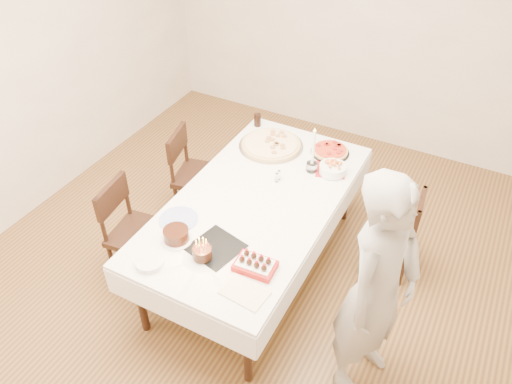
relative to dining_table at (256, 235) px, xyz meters
The scene contains 22 objects.
floor 0.39m from the dining_table, 93.76° to the right, with size 5.00×5.00×0.00m, color #53341C.
wall_back 2.58m from the dining_table, 90.17° to the left, with size 4.50×0.04×2.70m, color beige.
wall_left 2.46m from the dining_table, behind, with size 0.04×5.00×2.70m, color beige.
dining_table is the anchor object (origin of this frame).
chair_right_savory 1.09m from the dining_table, 28.52° to the left, with size 0.41×0.41×0.81m, color black, non-canonical shape.
chair_left_savory 0.86m from the dining_table, 154.46° to the left, with size 0.46×0.46×0.89m, color black, non-canonical shape.
chair_left_dessert 0.92m from the dining_table, 147.60° to the right, with size 0.46×0.46×0.90m, color black, non-canonical shape.
person 1.30m from the dining_table, 25.24° to the right, with size 0.62×0.41×1.70m, color #9D9A94.
pizza_white 0.83m from the dining_table, 107.66° to the left, with size 0.56×0.56×0.04m, color beige.
pizza_pepperoni 0.97m from the dining_table, 72.32° to the left, with size 0.33×0.33×0.04m, color red.
red_placemat 0.81m from the dining_table, 59.88° to the left, with size 0.24×0.24×0.01m, color #B21E1E.
pasta_bowl 0.82m from the dining_table, 56.24° to the left, with size 0.22×0.22×0.07m, color white.
taper_candle 0.82m from the dining_table, 66.89° to the left, with size 0.09×0.09×0.41m, color white.
shaker_pair 0.50m from the dining_table, 81.15° to the left, with size 0.07×0.07×0.08m, color white, non-canonical shape.
cola_glass 1.15m from the dining_table, 117.30° to the left, with size 0.06×0.06×0.12m, color black.
layer_cake 0.82m from the dining_table, 113.59° to the right, with size 0.23×0.23×0.09m, color black.
cake_board 0.69m from the dining_table, 90.17° to the right, with size 0.32×0.32×0.01m, color black.
birthday_cake 0.84m from the dining_table, 92.57° to the right, with size 0.13×0.13×0.14m, color #361B0E.
strawberry_box 0.81m from the dining_table, 62.40° to the right, with size 0.27×0.18×0.07m, color #9F1612, non-canonical shape.
box_lid 0.98m from the dining_table, 66.50° to the right, with size 0.28×0.19×0.02m, color beige.
plate_stack 1.04m from the dining_table, 108.56° to the right, with size 0.19×0.19×0.04m, color white.
china_plate 0.72m from the dining_table, 129.59° to the right, with size 0.28×0.28×0.01m, color white.
Camera 1 is at (1.37, -2.45, 3.19)m, focal length 35.00 mm.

